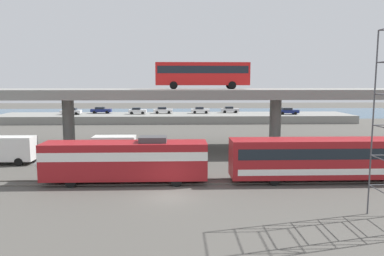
# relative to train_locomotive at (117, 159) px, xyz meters

# --- Properties ---
(ground_plane) EXTENTS (260.00, 260.00, 0.00)m
(ground_plane) POSITION_rel_train_locomotive_xyz_m (4.65, -4.00, -2.19)
(ground_plane) COLOR #4C4944
(rail_strip_near) EXTENTS (110.00, 0.12, 0.12)m
(rail_strip_near) POSITION_rel_train_locomotive_xyz_m (4.65, -0.78, -2.13)
(rail_strip_near) COLOR #59544C
(rail_strip_near) RESTS_ON ground_plane
(rail_strip_far) EXTENTS (110.00, 0.12, 0.12)m
(rail_strip_far) POSITION_rel_train_locomotive_xyz_m (4.65, 0.78, -2.13)
(rail_strip_far) COLOR #59544C
(rail_strip_far) RESTS_ON ground_plane
(train_locomotive) EXTENTS (15.37, 3.04, 4.18)m
(train_locomotive) POSITION_rel_train_locomotive_xyz_m (0.00, 0.00, 0.00)
(train_locomotive) COLOR maroon
(train_locomotive) RESTS_ON ground_plane
(train_coach_lead) EXTENTS (20.82, 3.04, 3.86)m
(train_coach_lead) POSITION_rel_train_locomotive_xyz_m (20.50, -0.00, -0.02)
(train_coach_lead) COLOR maroon
(train_coach_lead) RESTS_ON ground_plane
(highway_overpass) EXTENTS (96.00, 11.54, 8.03)m
(highway_overpass) POSITION_rel_train_locomotive_xyz_m (4.65, 16.00, 5.07)
(highway_overpass) COLOR gray
(highway_overpass) RESTS_ON ground_plane
(transit_bus_on_overpass) EXTENTS (12.00, 2.68, 3.40)m
(transit_bus_on_overpass) POSITION_rel_train_locomotive_xyz_m (8.50, 15.82, 7.90)
(transit_bus_on_overpass) COLOR red
(transit_bus_on_overpass) RESTS_ON highway_overpass
(service_truck_west) EXTENTS (6.80, 2.46, 3.04)m
(service_truck_west) POSITION_rel_train_locomotive_xyz_m (-13.60, 8.12, -0.56)
(service_truck_west) COLOR black
(service_truck_west) RESTS_ON ground_plane
(service_truck_east) EXTENTS (6.80, 2.46, 3.04)m
(service_truck_east) POSITION_rel_train_locomotive_xyz_m (-2.54, 8.12, -0.56)
(service_truck_east) COLOR maroon
(service_truck_east) RESTS_ON ground_plane
(pier_parking_lot) EXTENTS (78.87, 12.17, 1.71)m
(pier_parking_lot) POSITION_rel_train_locomotive_xyz_m (4.65, 51.00, -1.34)
(pier_parking_lot) COLOR gray
(pier_parking_lot) RESTS_ON ground_plane
(parked_car_0) EXTENTS (4.39, 1.88, 1.50)m
(parked_car_0) POSITION_rel_train_locomotive_xyz_m (1.73, 52.52, 0.29)
(parked_car_0) COLOR silver
(parked_car_0) RESTS_ON pier_parking_lot
(parked_car_1) EXTENTS (4.23, 1.93, 1.50)m
(parked_car_1) POSITION_rel_train_locomotive_xyz_m (10.31, 52.48, 0.29)
(parked_car_1) COLOR silver
(parked_car_1) RESTS_ON pier_parking_lot
(parked_car_2) EXTENTS (4.44, 1.92, 1.50)m
(parked_car_2) POSITION_rel_train_locomotive_xyz_m (-18.57, 50.23, 0.29)
(parked_car_2) COLOR silver
(parked_car_2) RESTS_ON pier_parking_lot
(parked_car_3) EXTENTS (4.65, 1.99, 1.50)m
(parked_car_3) POSITION_rel_train_locomotive_xyz_m (29.80, 49.17, 0.29)
(parked_car_3) COLOR navy
(parked_car_3) RESTS_ON pier_parking_lot
(parked_car_4) EXTENTS (4.22, 1.83, 1.50)m
(parked_car_4) POSITION_rel_train_locomotive_xyz_m (17.38, 53.90, 0.29)
(parked_car_4) COLOR #B7B7BC
(parked_car_4) RESTS_ON pier_parking_lot
(parked_car_5) EXTENTS (4.02, 1.87, 1.50)m
(parked_car_5) POSITION_rel_train_locomotive_xyz_m (-4.00, 51.08, 0.29)
(parked_car_5) COLOR silver
(parked_car_5) RESTS_ON pier_parking_lot
(parked_car_6) EXTENTS (4.64, 1.84, 1.50)m
(parked_car_6) POSITION_rel_train_locomotive_xyz_m (-12.62, 53.31, 0.29)
(parked_car_6) COLOR navy
(parked_car_6) RESTS_ON pier_parking_lot
(harbor_water) EXTENTS (140.00, 36.00, 0.01)m
(harbor_water) POSITION_rel_train_locomotive_xyz_m (4.65, 74.00, -2.19)
(harbor_water) COLOR #2D5170
(harbor_water) RESTS_ON ground_plane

